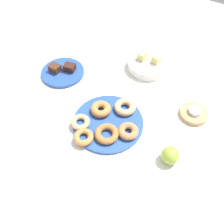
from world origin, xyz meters
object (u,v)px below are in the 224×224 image
(donut_0, at_px, (84,137))
(melon_chunk_right, at_px, (157,59))
(donut_plate, at_px, (108,123))
(donut_2, at_px, (128,131))
(donut_4, at_px, (125,107))
(melon_chunk_left, at_px, (142,56))
(fruit_bowl, at_px, (148,65))
(brownie_near, at_px, (55,68))
(brownie_far, at_px, (70,67))
(donut_5, at_px, (80,122))
(tealight, at_px, (195,111))
(apple, at_px, (170,155))
(donut_3, at_px, (101,109))
(donut_1, at_px, (107,134))
(cake_plate, at_px, (63,72))
(candle_holder, at_px, (194,114))

(donut_0, xyz_separation_m, melon_chunk_right, (0.05, 0.51, 0.03))
(donut_0, bearing_deg, donut_plate, 72.89)
(donut_2, relative_size, donut_4, 0.89)
(melon_chunk_right, bearing_deg, melon_chunk_left, -167.91)
(donut_2, bearing_deg, fruit_bowl, 105.64)
(brownie_near, height_order, brownie_far, same)
(donut_5, xyz_separation_m, brownie_far, (-0.23, 0.23, 0.01))
(tealight, xyz_separation_m, fruit_bowl, (-0.29, 0.16, -0.01))
(donut_2, distance_m, apple, 0.18)
(donut_3, xyz_separation_m, melon_chunk_left, (0.00, 0.36, 0.03))
(donut_1, height_order, tealight, donut_1)
(donut_4, bearing_deg, cake_plate, 172.99)
(donut_2, xyz_separation_m, donut_4, (-0.07, 0.10, 0.00))
(donut_0, xyz_separation_m, candle_holder, (0.31, 0.34, -0.01))
(donut_4, bearing_deg, apple, -24.28)
(fruit_bowl, xyz_separation_m, melon_chunk_right, (0.03, 0.01, 0.04))
(donut_1, relative_size, donut_2, 1.16)
(donut_plate, bearing_deg, fruit_bowl, 92.23)
(donut_5, xyz_separation_m, melon_chunk_right, (0.11, 0.47, 0.03))
(brownie_far, bearing_deg, apple, -17.18)
(donut_5, relative_size, melon_chunk_left, 2.13)
(donut_4, height_order, melon_chunk_left, melon_chunk_left)
(brownie_near, relative_size, candle_holder, 0.43)
(tealight, bearing_deg, donut_4, -152.51)
(donut_plate, xyz_separation_m, fruit_bowl, (-0.01, 0.38, 0.01))
(brownie_far, bearing_deg, donut_1, -32.34)
(donut_2, bearing_deg, donut_5, -161.62)
(brownie_near, height_order, melon_chunk_left, melon_chunk_left)
(donut_0, bearing_deg, cake_plate, 140.51)
(cake_plate, distance_m, melon_chunk_left, 0.39)
(donut_4, xyz_separation_m, apple, (0.25, -0.11, 0.01))
(donut_2, distance_m, tealight, 0.29)
(donut_5, height_order, cake_plate, donut_5)
(melon_chunk_left, bearing_deg, donut_5, -94.85)
(apple, bearing_deg, donut_1, -171.20)
(donut_1, xyz_separation_m, melon_chunk_right, (-0.01, 0.46, 0.03))
(donut_3, bearing_deg, tealight, 30.24)
(donut_2, distance_m, donut_3, 0.15)
(donut_1, bearing_deg, apple, 8.80)
(donut_5, distance_m, brownie_near, 0.34)
(cake_plate, bearing_deg, brownie_near, -153.43)
(apple, bearing_deg, donut_3, 171.27)
(candle_holder, bearing_deg, melon_chunk_left, 153.54)
(tealight, bearing_deg, fruit_bowl, 150.94)
(tealight, relative_size, apple, 0.80)
(candle_holder, bearing_deg, fruit_bowl, 150.94)
(donut_2, xyz_separation_m, candle_holder, (0.18, 0.23, -0.02))
(donut_plate, distance_m, donut_2, 0.10)
(melon_chunk_left, bearing_deg, candle_holder, -26.46)
(donut_4, xyz_separation_m, brownie_near, (-0.40, 0.03, 0.01))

